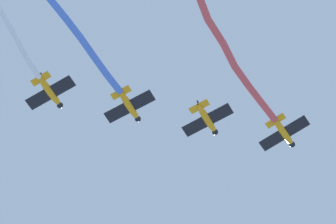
{
  "coord_description": "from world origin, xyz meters",
  "views": [
    {
      "loc": [
        -2.79,
        -40.66,
        6.52
      ],
      "look_at": [
        -16.53,
        -13.29,
        71.47
      ],
      "focal_mm": 58.27,
      "sensor_mm": 36.0,
      "label": 1
    }
  ],
  "objects": [
    {
      "name": "airplane_left_wing",
      "position": [
        -12.35,
        -10.03,
        71.36
      ],
      "size": [
        7.12,
        5.32,
        1.78
      ],
      "rotation": [
        0.0,
        0.0,
        1.5
      ],
      "color": "orange"
    },
    {
      "name": "smoke_trail_slot",
      "position": [
        -29.42,
        -34.48,
        73.31
      ],
      "size": [
        1.32,
        19.5,
        3.75
      ],
      "color": "white"
    },
    {
      "name": "airplane_lead",
      "position": [
        -3.99,
        -3.76,
        71.11
      ],
      "size": [
        7.19,
        5.42,
        1.78
      ],
      "rotation": [
        0.0,
        0.0,
        1.41
      ],
      "color": "orange"
    },
    {
      "name": "airplane_slot",
      "position": [
        -29.05,
        -22.58,
        71.86
      ],
      "size": [
        7.1,
        5.31,
        1.78
      ],
      "rotation": [
        0.0,
        0.0,
        1.51
      ],
      "color": "orange"
    },
    {
      "name": "smoke_trail_right_wing",
      "position": [
        -22.09,
        -27.24,
        72.56
      ],
      "size": [
        3.89,
        17.75,
        3.38
      ],
      "color": "#4C75DB"
    },
    {
      "name": "smoke_trail_lead",
      "position": [
        -5.57,
        -22.12,
        70.09
      ],
      "size": [
        3.49,
        32.49,
        2.57
      ],
      "color": "#DB4C4C"
    },
    {
      "name": "airplane_right_wing",
      "position": [
        -20.7,
        -16.31,
        71.61
      ],
      "size": [
        7.08,
        5.28,
        1.78
      ],
      "rotation": [
        0.0,
        0.0,
        1.53
      ],
      "color": "orange"
    }
  ]
}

